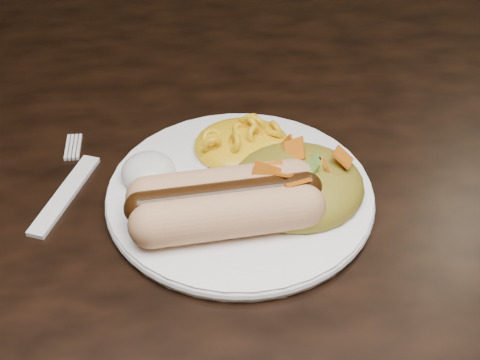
{
  "coord_description": "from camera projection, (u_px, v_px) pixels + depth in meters",
  "views": [
    {
      "loc": [
        -0.08,
        -0.54,
        1.12
      ],
      "look_at": [
        -0.04,
        -0.14,
        0.77
      ],
      "focal_mm": 50.0,
      "sensor_mm": 36.0,
      "label": 1
    }
  ],
  "objects": [
    {
      "name": "taco_salad",
      "position": [
        298.0,
        174.0,
        0.53
      ],
      "size": [
        0.11,
        0.1,
        0.05
      ],
      "rotation": [
        0.0,
        0.0,
        -0.39
      ],
      "color": "orange",
      "rests_on": "plate"
    },
    {
      "name": "mac_and_cheese",
      "position": [
        242.0,
        134.0,
        0.57
      ],
      "size": [
        0.1,
        0.09,
        0.03
      ],
      "primitive_type": "ellipsoid",
      "rotation": [
        0.0,
        0.0,
        -0.18
      ],
      "color": "#F5AD1D",
      "rests_on": "plate"
    },
    {
      "name": "fork",
      "position": [
        65.0,
        195.0,
        0.55
      ],
      "size": [
        0.06,
        0.12,
        0.0
      ],
      "primitive_type": "cube",
      "rotation": [
        0.0,
        0.0,
        -0.38
      ],
      "color": "white",
      "rests_on": "table"
    },
    {
      "name": "plate",
      "position": [
        240.0,
        195.0,
        0.54
      ],
      "size": [
        0.25,
        0.25,
        0.01
      ],
      "primitive_type": "cylinder",
      "rotation": [
        0.0,
        0.0,
        -0.18
      ],
      "color": "white",
      "rests_on": "table"
    },
    {
      "name": "sour_cream",
      "position": [
        148.0,
        167.0,
        0.54
      ],
      "size": [
        0.05,
        0.05,
        0.03
      ],
      "primitive_type": "ellipsoid",
      "rotation": [
        0.0,
        0.0,
        -0.17
      ],
      "color": "silver",
      "rests_on": "plate"
    },
    {
      "name": "table",
      "position": [
        266.0,
        174.0,
        0.72
      ],
      "size": [
        1.6,
        0.9,
        0.75
      ],
      "color": "black",
      "rests_on": "floor"
    },
    {
      "name": "hotdog",
      "position": [
        225.0,
        201.0,
        0.5
      ],
      "size": [
        0.13,
        0.08,
        0.03
      ],
      "rotation": [
        0.0,
        0.0,
        0.09
      ],
      "color": "#E1B778",
      "rests_on": "plate"
    }
  ]
}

